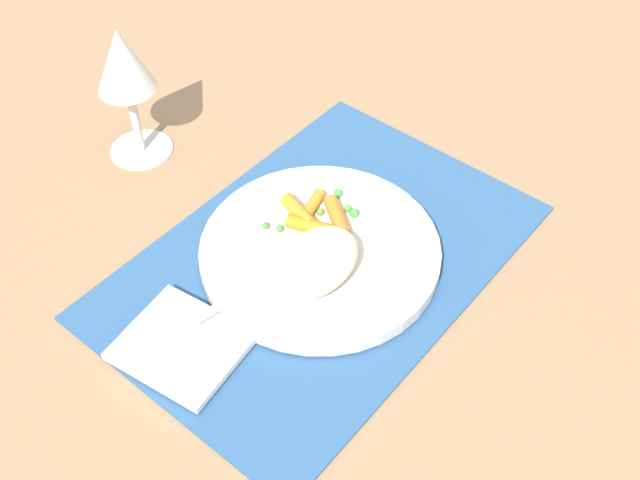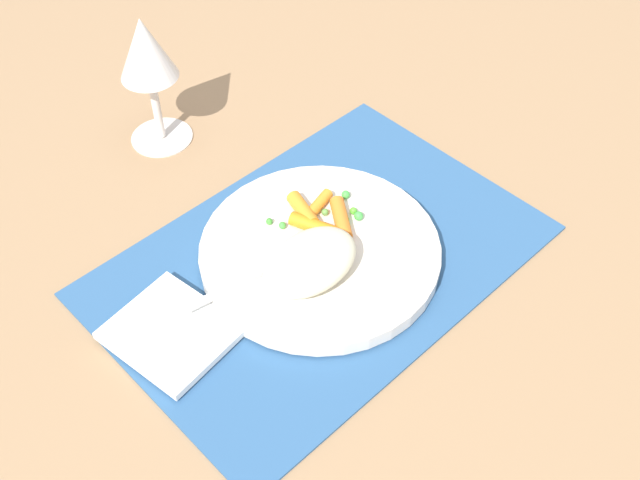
% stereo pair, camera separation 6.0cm
% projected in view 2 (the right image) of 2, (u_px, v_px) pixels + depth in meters
% --- Properties ---
extents(ground_plane, '(2.40, 2.40, 0.00)m').
position_uv_depth(ground_plane, '(320.00, 261.00, 0.81)').
color(ground_plane, '#997551').
extents(placemat, '(0.45, 0.30, 0.01)m').
position_uv_depth(placemat, '(320.00, 259.00, 0.80)').
color(placemat, '#2D5684').
rests_on(placemat, ground_plane).
extents(plate, '(0.25, 0.25, 0.02)m').
position_uv_depth(plate, '(320.00, 252.00, 0.80)').
color(plate, silver).
rests_on(plate, placemat).
extents(rice_mound, '(0.11, 0.07, 0.04)m').
position_uv_depth(rice_mound, '(310.00, 262.00, 0.75)').
color(rice_mound, beige).
rests_on(rice_mound, plate).
extents(carrot_portion, '(0.07, 0.09, 0.02)m').
position_uv_depth(carrot_portion, '(320.00, 216.00, 0.81)').
color(carrot_portion, orange).
rests_on(carrot_portion, plate).
extents(pea_scatter, '(0.09, 0.08, 0.01)m').
position_uv_depth(pea_scatter, '(324.00, 222.00, 0.81)').
color(pea_scatter, '#4C8F33').
rests_on(pea_scatter, plate).
extents(fork, '(0.18, 0.05, 0.01)m').
position_uv_depth(fork, '(287.00, 261.00, 0.77)').
color(fork, silver).
rests_on(fork, plate).
extents(wine_glass, '(0.07, 0.07, 0.16)m').
position_uv_depth(wine_glass, '(144.00, 56.00, 0.85)').
color(wine_glass, silver).
rests_on(wine_glass, ground_plane).
extents(napkin, '(0.11, 0.12, 0.01)m').
position_uv_depth(napkin, '(171.00, 332.00, 0.73)').
color(napkin, white).
rests_on(napkin, placemat).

